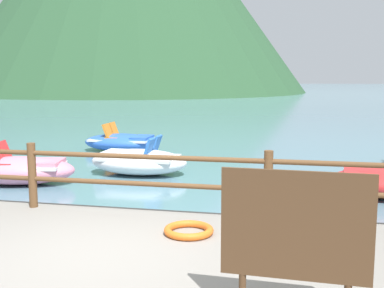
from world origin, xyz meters
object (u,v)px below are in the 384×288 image
(life_ring, at_px, (189,230))
(sign_board, at_px, (296,228))
(pedal_boat_6, at_px, (138,161))
(pedal_boat_3, at_px, (122,142))
(pedal_boat_2, at_px, (18,170))

(life_ring, bearing_deg, sign_board, -55.00)
(life_ring, height_order, pedal_boat_6, pedal_boat_6)
(pedal_boat_6, bearing_deg, sign_board, -62.54)
(sign_board, height_order, pedal_boat_3, sign_board)
(life_ring, height_order, pedal_boat_2, pedal_boat_2)
(life_ring, distance_m, pedal_boat_3, 9.20)
(pedal_boat_2, relative_size, pedal_boat_3, 1.09)
(pedal_boat_3, distance_m, pedal_boat_6, 3.58)
(pedal_boat_2, height_order, pedal_boat_3, pedal_boat_2)
(life_ring, bearing_deg, pedal_boat_3, 115.21)
(life_ring, relative_size, pedal_boat_2, 0.23)
(life_ring, bearing_deg, pedal_boat_6, 114.56)
(life_ring, relative_size, pedal_boat_6, 0.26)
(pedal_boat_2, bearing_deg, pedal_boat_6, 34.74)
(sign_board, bearing_deg, life_ring, 125.00)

